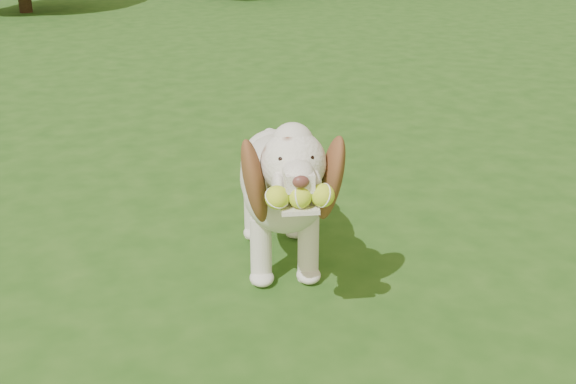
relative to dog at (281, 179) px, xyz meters
name	(u,v)px	position (x,y,z in m)	size (l,w,h in m)	color
ground	(428,287)	(0.50, -0.43, -0.43)	(80.00, 80.00, 0.00)	#1F4814
dog	(281,179)	(0.00, 0.00, 0.00)	(0.65, 1.21, 0.80)	silver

